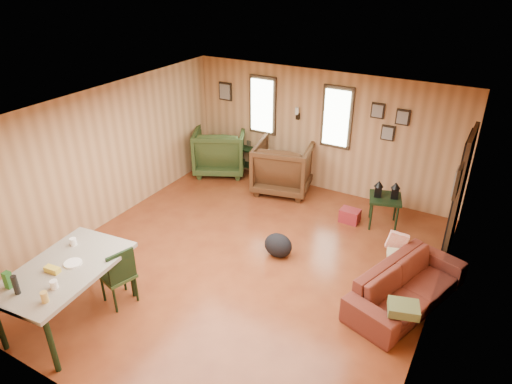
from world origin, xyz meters
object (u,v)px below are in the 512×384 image
recliner_brown (283,165)px  recliner_green (220,148)px  sofa (408,280)px  side_table (386,196)px  dining_table (63,273)px  end_table (245,153)px

recliner_brown → recliner_green: recliner_brown is taller
sofa → recliner_brown: recliner_brown is taller
recliner_brown → sofa: bearing=130.5°
sofa → side_table: side_table is taller
sofa → dining_table: (-3.69, -2.50, 0.39)m
sofa → recliner_green: bearing=81.3°
sofa → recliner_green: recliner_green is taller
recliner_brown → dining_table: size_ratio=0.64×
sofa → recliner_brown: (-3.00, 2.24, 0.18)m
sofa → side_table: bearing=42.8°
recliner_green → dining_table: (0.91, -4.86, 0.22)m
recliner_brown → side_table: recliner_brown is taller
recliner_brown → recliner_green: 1.60m
end_table → dining_table: 5.22m
side_table → sofa: bearing=-65.7°
dining_table → recliner_brown: bearing=75.8°
sofa → end_table: sofa is taller
recliner_green → side_table: 3.78m
recliner_green → end_table: size_ratio=1.52×
end_table → recliner_brown: bearing=-21.2°
side_table → dining_table: bearing=-123.0°
dining_table → recliner_green: bearing=94.7°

